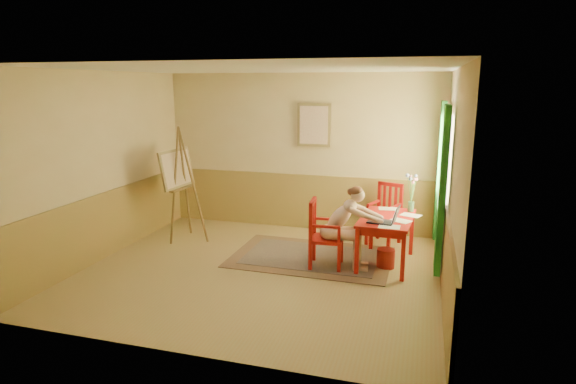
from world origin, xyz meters
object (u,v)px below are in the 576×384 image
(table, at_px, (387,223))
(figure, at_px, (345,224))
(chair_back, at_px, (385,214))
(easel, at_px, (179,173))
(chair_left, at_px, (323,234))
(laptop, at_px, (386,219))

(table, distance_m, figure, 0.65)
(chair_back, height_order, easel, easel)
(table, height_order, figure, figure)
(chair_left, xyz_separation_m, laptop, (0.87, 0.05, 0.27))
(chair_left, height_order, figure, figure)
(figure, xyz_separation_m, easel, (-2.92, 0.59, 0.47))
(chair_left, bearing_deg, easel, 166.65)
(chair_left, xyz_separation_m, easel, (-2.61, 0.62, 0.64))
(figure, relative_size, laptop, 2.69)
(laptop, distance_m, easel, 3.55)
(figure, bearing_deg, table, 30.83)
(chair_left, distance_m, laptop, 0.91)
(table, xyz_separation_m, easel, (-3.47, 0.26, 0.51))
(chair_back, bearing_deg, chair_left, -119.93)
(chair_back, xyz_separation_m, laptop, (0.10, -1.29, 0.27))
(table, bearing_deg, easel, 175.74)
(easel, bearing_deg, figure, -11.42)
(chair_back, xyz_separation_m, figure, (-0.46, -1.31, 0.17))
(chair_left, bearing_deg, table, 22.55)
(figure, bearing_deg, easel, 168.58)
(chair_left, height_order, easel, easel)
(table, bearing_deg, laptop, -89.01)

